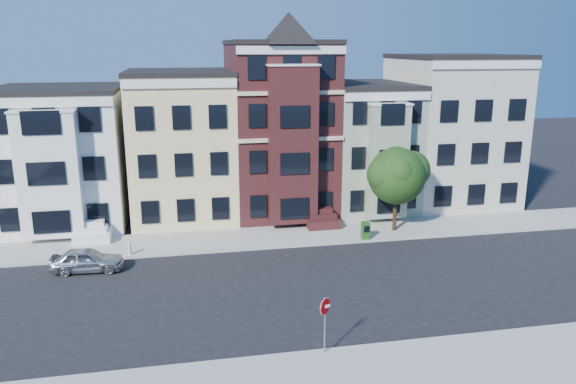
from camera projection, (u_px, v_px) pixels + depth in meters
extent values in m
plane|color=black|center=(331.00, 287.00, 28.56)|extent=(120.00, 120.00, 0.00)
cube|color=#9E9B93|center=(298.00, 235.00, 36.13)|extent=(60.00, 4.00, 0.15)
cube|color=#9E9B93|center=(388.00, 372.00, 20.94)|extent=(60.00, 4.00, 0.15)
cube|color=white|center=(64.00, 158.00, 38.37)|extent=(8.00, 9.00, 9.00)
cube|color=beige|center=(182.00, 146.00, 39.75)|extent=(7.00, 9.00, 10.00)
cube|color=#371616|center=(279.00, 130.00, 40.81)|extent=(7.00, 9.00, 12.00)
cube|color=gray|center=(364.00, 147.00, 42.41)|extent=(6.00, 9.00, 9.00)
cube|color=beige|center=(450.00, 131.00, 43.47)|extent=(8.00, 9.00, 11.00)
imported|color=#A6AAAF|center=(87.00, 260.00, 30.41)|extent=(3.89, 1.75, 1.30)
cube|color=#256320|center=(365.00, 230.00, 35.11)|extent=(0.51, 0.46, 1.11)
cylinder|color=beige|center=(130.00, 250.00, 32.48)|extent=(0.26, 0.26, 0.61)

